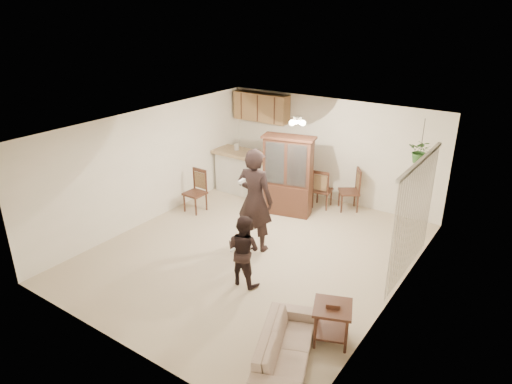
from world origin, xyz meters
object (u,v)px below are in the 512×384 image
Objects in this scene: adult at (255,206)px; child at (243,248)px; china_hutch at (288,176)px; chair_hutch_right at (322,196)px; side_table at (332,323)px; sofa at (286,340)px; chair_hutch_left at (348,198)px; chair_bar at (195,200)px.

child is at bearing 110.23° from adult.
china_hutch reaches higher than chair_hutch_right.
child is 2.00m from side_table.
sofa is at bearing 103.32° from chair_hutch_right.
sofa is 5.29m from chair_hutch_left.
child is (-1.58, 1.23, 0.31)m from sofa.
adult is 2.93m from chair_hutch_left.
child is at bearing -37.12° from chair_hutch_left.
sofa is at bearing -18.93° from chair_hutch_left.
chair_hutch_right is at bearing 43.78° from china_hutch.
side_table is at bearing -64.37° from china_hutch.
child is 3.03m from china_hutch.
china_hutch reaches higher than chair_hutch_left.
child is 1.36× the size of chair_bar.
china_hutch is 1.60m from chair_hutch_left.
china_hutch is at bearing -81.57° from chair_hutch_left.
chair_hutch_right is at bearing 40.58° from chair_bar.
child reaches higher than side_table.
sofa is 1.39× the size of child.
adult is 3.00m from side_table.
china_hutch is at bearing 32.80° from chair_bar.
child reaches higher than chair_bar.
adult is 1.33× the size of child.
chair_hutch_right is (-0.36, 3.68, -0.41)m from child.
chair_hutch_right is (-2.26, 4.18, -0.04)m from side_table.
chair_bar is at bearing 30.94° from chair_hutch_right.
sofa is 1.85× the size of chair_hutch_left.
adult is 1.80m from china_hutch.
chair_bar is (-2.69, 1.78, -0.39)m from child.
adult reaches higher than child.
chair_hutch_left is 1.06× the size of chair_hutch_right.
side_table is 4.75m from chair_hutch_right.
adult is at bearing -15.60° from chair_bar.
adult is 1.78× the size of chair_hutch_left.
side_table is at bearing 110.25° from chair_hutch_right.
adult is at bearing -64.21° from child.
chair_hutch_right is at bearing -84.41° from child.
sofa is at bearing -114.13° from side_table.
chair_bar reaches higher than sofa.
chair_hutch_right is (-1.94, 4.91, -0.10)m from sofa.
chair_hutch_left is at bearing 28.61° from china_hutch.
chair_hutch_left is (2.92, 2.10, 0.00)m from chair_bar.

